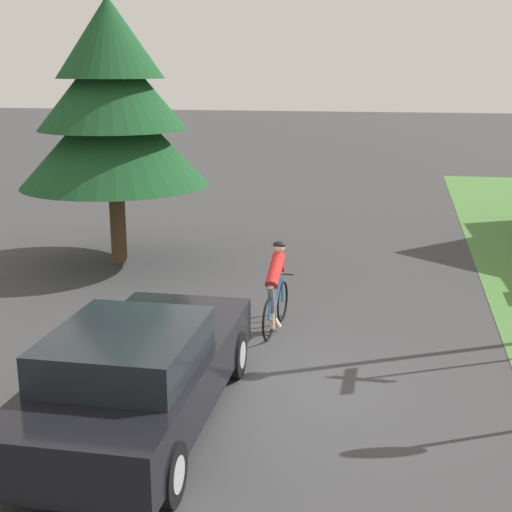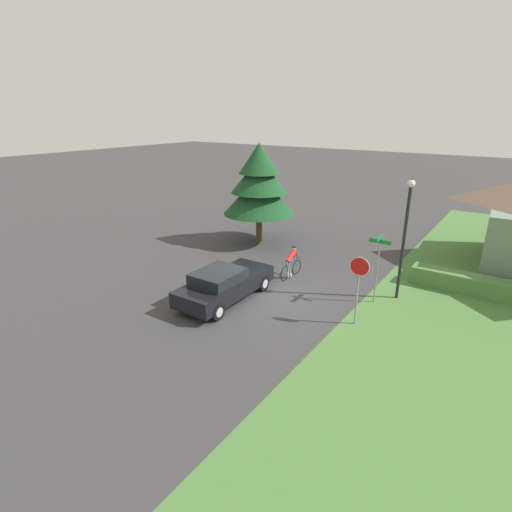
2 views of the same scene
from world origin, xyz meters
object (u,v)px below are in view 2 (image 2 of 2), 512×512
Objects in this scene: stop_sign at (359,277)px; conifer_tall_near at (259,184)px; sedan_left_lane at (224,284)px; cyclist at (291,263)px; street_name_sign at (378,257)px; street_lamp at (405,228)px.

stop_sign is 10.71m from conifer_tall_near.
sedan_left_lane is 8.56m from conifer_tall_near.
conifer_tall_near is at bearing 53.95° from cyclist.
sedan_left_lane is 1.64× the size of street_name_sign.
street_lamp reaches higher than street_name_sign.
cyclist is 0.64× the size of stop_sign.
street_name_sign is 0.49× the size of conifer_tall_near.
conifer_tall_near is at bearing -39.45° from stop_sign.
cyclist reaches higher than sedan_left_lane.
street_name_sign is at bearing -91.16° from cyclist.
street_name_sign is (4.21, -0.38, 1.26)m from cyclist.
street_name_sign is at bearing -124.53° from street_lamp.
street_name_sign is 9.56m from conifer_tall_near.
sedan_left_lane is at bearing -66.13° from conifer_tall_near.
conifer_tall_near reaches higher than stop_sign.
conifer_tall_near is (-3.27, 7.39, 2.84)m from sedan_left_lane.
cyclist is at bearing 174.78° from street_name_sign.
sedan_left_lane is 5.55m from stop_sign.
street_name_sign reaches higher than cyclist.
cyclist is at bearing -16.57° from sedan_left_lane.
conifer_tall_near reaches higher than sedan_left_lane.
sedan_left_lane is 1.78× the size of stop_sign.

